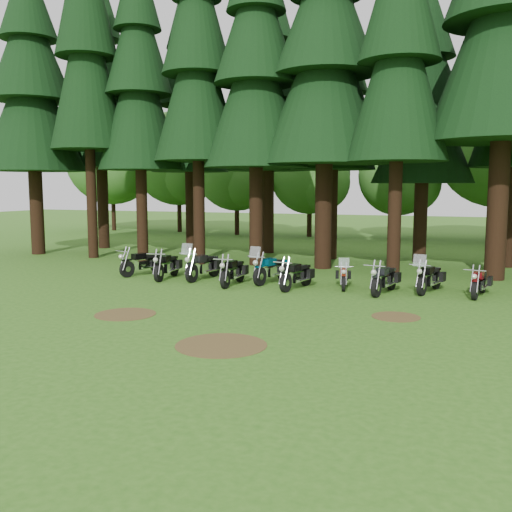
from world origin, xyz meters
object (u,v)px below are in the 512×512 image
object	(u,v)px
motorcycle_0	(143,264)
motorcycle_3	(233,272)
motorcycle_1	(167,267)
motorcycle_7	(384,280)
motorcycle_6	(343,277)
motorcycle_9	(479,283)
motorcycle_5	(296,276)
motorcycle_2	(203,267)
motorcycle_4	(272,270)
motorcycle_8	(429,279)

from	to	relation	value
motorcycle_0	motorcycle_3	xyz separation A→B (m)	(4.57, -0.92, 0.00)
motorcycle_1	motorcycle_0	bearing A→B (deg)	153.40
motorcycle_1	motorcycle_7	distance (m)	8.78
motorcycle_6	motorcycle_3	bearing A→B (deg)	178.68
motorcycle_9	motorcycle_5	bearing A→B (deg)	-162.40
motorcycle_5	motorcycle_3	bearing A→B (deg)	-167.49
motorcycle_1	motorcycle_2	size ratio (longest dim) A/B	0.95
motorcycle_4	motorcycle_8	world-z (taller)	motorcycle_4
motorcycle_0	motorcycle_4	distance (m)	5.79
motorcycle_4	motorcycle_8	size ratio (longest dim) A/B	1.04
motorcycle_0	motorcycle_4	size ratio (longest dim) A/B	0.93
motorcycle_8	motorcycle_4	bearing A→B (deg)	-164.89
motorcycle_2	motorcycle_3	xyz separation A→B (m)	(1.64, -0.77, -0.04)
motorcycle_3	motorcycle_6	world-z (taller)	motorcycle_6
motorcycle_1	motorcycle_7	bearing A→B (deg)	-8.86
motorcycle_8	motorcycle_9	distance (m)	1.67
motorcycle_1	motorcycle_9	size ratio (longest dim) A/B	1.11
motorcycle_8	motorcycle_9	world-z (taller)	motorcycle_8
motorcycle_6	motorcycle_7	size ratio (longest dim) A/B	0.85
motorcycle_1	motorcycle_3	size ratio (longest dim) A/B	1.02
motorcycle_0	motorcycle_6	world-z (taller)	motorcycle_6
motorcycle_7	motorcycle_2	bearing A→B (deg)	-173.66
motorcycle_1	motorcycle_3	distance (m)	3.15
motorcycle_9	motorcycle_1	bearing A→B (deg)	-167.73
motorcycle_3	motorcycle_7	world-z (taller)	motorcycle_3
motorcycle_3	motorcycle_6	size ratio (longest dim) A/B	1.19
motorcycle_6	motorcycle_8	world-z (taller)	motorcycle_8
motorcycle_4	motorcycle_5	bearing A→B (deg)	-21.84
motorcycle_2	motorcycle_7	bearing A→B (deg)	1.39
motorcycle_2	motorcycle_8	size ratio (longest dim) A/B	1.08
motorcycle_6	motorcycle_2	bearing A→B (deg)	167.84
motorcycle_3	motorcycle_9	distance (m)	8.83
motorcycle_9	motorcycle_3	bearing A→B (deg)	-164.14
motorcycle_1	motorcycle_5	distance (m)	5.63
motorcycle_0	motorcycle_1	size ratio (longest dim) A/B	0.94
motorcycle_2	motorcycle_6	xyz separation A→B (m)	(5.73, 0.06, -0.11)
motorcycle_8	motorcycle_7	bearing A→B (deg)	-136.74
motorcycle_2	motorcycle_5	size ratio (longest dim) A/B	1.10
motorcycle_0	motorcycle_7	xyz separation A→B (m)	(10.24, -0.66, 0.00)
motorcycle_3	motorcycle_1	bearing A→B (deg)	169.16
motorcycle_1	motorcycle_2	world-z (taller)	motorcycle_2
motorcycle_2	motorcycle_3	bearing A→B (deg)	-19.76
motorcycle_0	motorcycle_2	world-z (taller)	motorcycle_2
motorcycle_6	motorcycle_8	size ratio (longest dim) A/B	0.85
motorcycle_2	motorcycle_4	xyz separation A→B (m)	(2.86, 0.20, -0.01)
motorcycle_8	motorcycle_3	bearing A→B (deg)	-157.32
motorcycle_1	motorcycle_4	bearing A→B (deg)	-0.64
motorcycle_0	motorcycle_9	distance (m)	13.35
motorcycle_4	motorcycle_3	bearing A→B (deg)	-128.08
motorcycle_0	motorcycle_5	size ratio (longest dim) A/B	0.98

